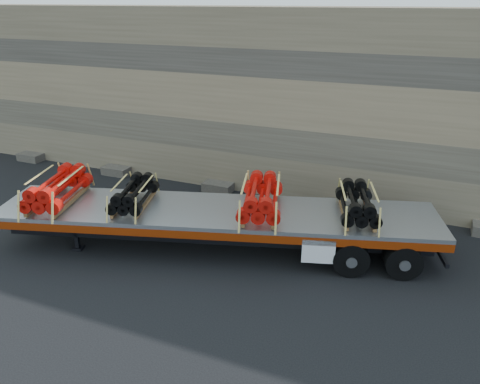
{
  "coord_description": "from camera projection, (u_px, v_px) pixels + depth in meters",
  "views": [
    {
      "loc": [
        4.65,
        -11.22,
        7.28
      ],
      "look_at": [
        -0.61,
        1.31,
        1.63
      ],
      "focal_mm": 35.0,
      "sensor_mm": 36.0,
      "label": 1
    }
  ],
  "objects": [
    {
      "name": "bundle_rear",
      "position": [
        357.0,
        204.0,
        13.65
      ],
      "size": [
        1.66,
        2.4,
        0.77
      ],
      "primitive_type": null,
      "rotation": [
        0.0,
        0.0,
        0.29
      ],
      "color": "black",
      "rests_on": "trailer"
    },
    {
      "name": "ground",
      "position": [
        242.0,
        261.0,
        14.01
      ],
      "size": [
        120.0,
        120.0,
        0.0
      ],
      "primitive_type": "plane",
      "color": "black",
      "rests_on": "ground"
    },
    {
      "name": "rock_wall",
      "position": [
        306.0,
        103.0,
        18.2
      ],
      "size": [
        44.0,
        3.0,
        7.0
      ],
      "primitive_type": "cube",
      "color": "#7A6B54",
      "rests_on": "ground"
    },
    {
      "name": "trailer",
      "position": [
        216.0,
        229.0,
        14.48
      ],
      "size": [
        13.5,
        6.24,
        1.33
      ],
      "primitive_type": null,
      "rotation": [
        0.0,
        0.0,
        0.29
      ],
      "color": "#B5B8BE",
      "rests_on": "ground"
    },
    {
      "name": "bundle_midfront",
      "position": [
        134.0,
        195.0,
        14.34
      ],
      "size": [
        1.57,
        2.27,
        0.73
      ],
      "primitive_type": null,
      "rotation": [
        0.0,
        0.0,
        0.29
      ],
      "color": "black",
      "rests_on": "trailer"
    },
    {
      "name": "bundle_front",
      "position": [
        58.0,
        189.0,
        14.56
      ],
      "size": [
        1.9,
        2.74,
        0.88
      ],
      "primitive_type": null,
      "rotation": [
        0.0,
        0.0,
        0.29
      ],
      "color": "red",
      "rests_on": "trailer"
    },
    {
      "name": "bundle_midrear",
      "position": [
        261.0,
        198.0,
        13.92
      ],
      "size": [
        1.86,
        2.69,
        0.87
      ],
      "primitive_type": null,
      "rotation": [
        0.0,
        0.0,
        0.29
      ],
      "color": "red",
      "rests_on": "trailer"
    }
  ]
}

